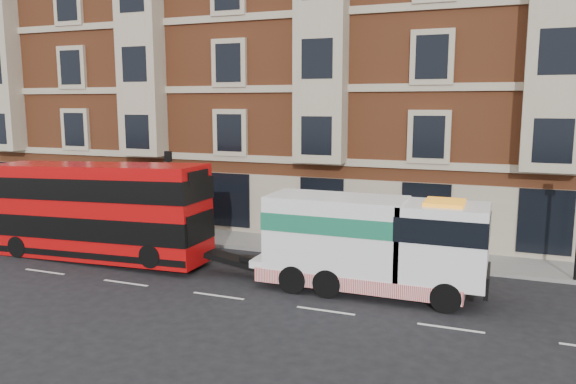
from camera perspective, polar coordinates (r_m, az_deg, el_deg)
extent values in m
plane|color=black|center=(20.49, -7.08, -10.44)|extent=(120.00, 120.00, 0.00)
cube|color=slate|center=(27.00, 0.52, -5.40)|extent=(90.00, 3.00, 0.15)
cube|color=brown|center=(33.21, 6.09, 12.76)|extent=(45.00, 12.00, 18.00)
cylinder|color=black|center=(28.13, -11.94, -0.70)|extent=(0.14, 0.14, 4.00)
cube|color=black|center=(27.86, -12.08, 3.57)|extent=(0.35, 0.15, 0.50)
cube|color=#BD0A0B|center=(25.82, -18.94, -1.81)|extent=(10.33, 2.31, 4.06)
cube|color=black|center=(25.94, -18.87, -3.11)|extent=(10.37, 2.37, 0.97)
cube|color=black|center=(25.65, -19.06, 0.52)|extent=(10.37, 2.37, 0.92)
cylinder|color=black|center=(27.83, -25.70, -5.02)|extent=(0.96, 0.30, 0.96)
cylinder|color=black|center=(29.24, -22.73, -4.18)|extent=(0.96, 0.30, 0.96)
cylinder|color=black|center=(23.22, -13.76, -6.33)|extent=(0.96, 0.30, 0.96)
cylinder|color=black|center=(24.89, -11.00, -5.20)|extent=(0.96, 0.30, 0.96)
cube|color=white|center=(20.69, 7.86, -7.70)|extent=(8.30, 2.12, 0.28)
cube|color=white|center=(19.96, 15.45, -5.00)|extent=(2.95, 2.31, 2.68)
cube|color=white|center=(20.64, 4.93, -4.11)|extent=(4.98, 2.31, 2.68)
cube|color=#186E4D|center=(20.54, 4.95, -2.86)|extent=(5.03, 2.35, 0.65)
cube|color=red|center=(20.82, 7.34, -8.51)|extent=(7.38, 2.37, 0.51)
cylinder|color=black|center=(19.37, 15.75, -10.28)|extent=(1.01, 0.32, 1.01)
cylinder|color=black|center=(21.35, 16.31, -8.49)|extent=(1.01, 0.32, 1.01)
cylinder|color=black|center=(20.11, 4.02, -9.23)|extent=(1.01, 0.37, 1.01)
cylinder|color=black|center=(22.02, 5.65, -7.63)|extent=(1.01, 0.37, 1.01)
cylinder|color=black|center=(20.51, 0.53, -8.84)|extent=(1.01, 0.37, 1.01)
cylinder|color=black|center=(22.39, 2.44, -7.31)|extent=(1.01, 0.37, 1.01)
cylinder|color=black|center=(32.11, -26.26, -3.41)|extent=(0.85, 0.36, 0.82)
cylinder|color=black|center=(33.65, -24.00, -2.72)|extent=(0.85, 0.36, 0.82)
imported|color=#1D1C39|center=(31.14, -19.30, -2.26)|extent=(0.72, 0.61, 1.67)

